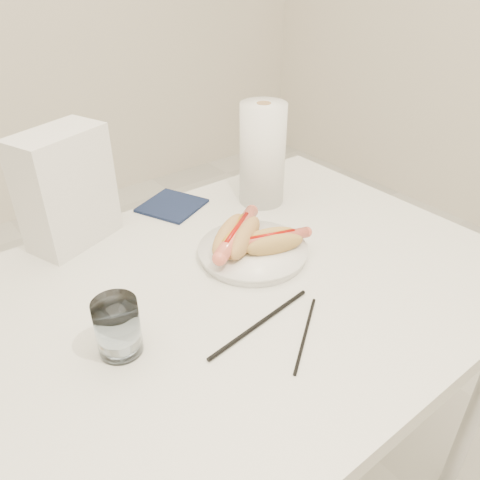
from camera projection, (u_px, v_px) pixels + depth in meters
table at (218, 316)px, 0.94m from camera, size 1.20×0.80×0.75m
plate at (253, 253)px, 1.01m from camera, size 0.25×0.25×0.02m
hotdog_left at (237, 236)px, 1.00m from camera, size 0.18×0.15×0.05m
hotdog_right at (272, 241)px, 0.99m from camera, size 0.16×0.10×0.04m
water_glass at (118, 327)px, 0.75m from camera, size 0.07×0.07×0.10m
chopstick_near at (260, 323)px, 0.83m from camera, size 0.24×0.04×0.01m
chopstick_far at (305, 334)px, 0.81m from camera, size 0.16×0.11×0.01m
napkin_box at (66, 189)px, 1.00m from camera, size 0.21×0.16×0.25m
navy_napkin at (172, 206)px, 1.20m from camera, size 0.18×0.18×0.01m
paper_towel_roll at (262, 155)px, 1.16m from camera, size 0.12×0.12×0.25m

